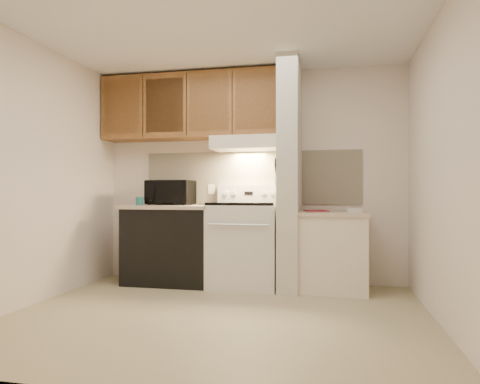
# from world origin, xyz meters

# --- Properties ---
(floor) EXTENTS (3.60, 3.60, 0.00)m
(floor) POSITION_xyz_m (0.00, 0.00, 0.00)
(floor) COLOR tan
(floor) RESTS_ON ground
(ceiling) EXTENTS (3.60, 3.60, 0.00)m
(ceiling) POSITION_xyz_m (0.00, 0.00, 2.50)
(ceiling) COLOR white
(ceiling) RESTS_ON wall_back
(wall_back) EXTENTS (3.60, 2.50, 0.02)m
(wall_back) POSITION_xyz_m (0.00, 1.50, 1.25)
(wall_back) COLOR silver
(wall_back) RESTS_ON floor
(wall_left) EXTENTS (0.02, 3.00, 2.50)m
(wall_left) POSITION_xyz_m (-1.80, 0.00, 1.25)
(wall_left) COLOR silver
(wall_left) RESTS_ON floor
(wall_right) EXTENTS (0.02, 3.00, 2.50)m
(wall_right) POSITION_xyz_m (1.80, 0.00, 1.25)
(wall_right) COLOR silver
(wall_right) RESTS_ON floor
(backsplash) EXTENTS (2.60, 0.02, 0.63)m
(backsplash) POSITION_xyz_m (0.00, 1.49, 1.24)
(backsplash) COLOR #FFF3CD
(backsplash) RESTS_ON wall_back
(range_body) EXTENTS (0.76, 0.65, 0.92)m
(range_body) POSITION_xyz_m (0.00, 1.16, 0.46)
(range_body) COLOR silver
(range_body) RESTS_ON floor
(oven_window) EXTENTS (0.50, 0.01, 0.30)m
(oven_window) POSITION_xyz_m (0.00, 0.84, 0.50)
(oven_window) COLOR black
(oven_window) RESTS_ON range_body
(oven_handle) EXTENTS (0.65, 0.02, 0.02)m
(oven_handle) POSITION_xyz_m (0.00, 0.80, 0.72)
(oven_handle) COLOR silver
(oven_handle) RESTS_ON range_body
(cooktop) EXTENTS (0.74, 0.64, 0.03)m
(cooktop) POSITION_xyz_m (0.00, 1.16, 0.94)
(cooktop) COLOR black
(cooktop) RESTS_ON range_body
(range_backguard) EXTENTS (0.76, 0.08, 0.20)m
(range_backguard) POSITION_xyz_m (0.00, 1.44, 1.05)
(range_backguard) COLOR silver
(range_backguard) RESTS_ON range_body
(range_display) EXTENTS (0.10, 0.01, 0.04)m
(range_display) POSITION_xyz_m (0.00, 1.40, 1.05)
(range_display) COLOR black
(range_display) RESTS_ON range_backguard
(range_knob_left_outer) EXTENTS (0.05, 0.02, 0.05)m
(range_knob_left_outer) POSITION_xyz_m (-0.28, 1.40, 1.05)
(range_knob_left_outer) COLOR silver
(range_knob_left_outer) RESTS_ON range_backguard
(range_knob_left_inner) EXTENTS (0.05, 0.02, 0.05)m
(range_knob_left_inner) POSITION_xyz_m (-0.18, 1.40, 1.05)
(range_knob_left_inner) COLOR silver
(range_knob_left_inner) RESTS_ON range_backguard
(range_knob_right_inner) EXTENTS (0.05, 0.02, 0.05)m
(range_knob_right_inner) POSITION_xyz_m (0.18, 1.40, 1.05)
(range_knob_right_inner) COLOR silver
(range_knob_right_inner) RESTS_ON range_backguard
(range_knob_right_outer) EXTENTS (0.05, 0.02, 0.05)m
(range_knob_right_outer) POSITION_xyz_m (0.28, 1.40, 1.05)
(range_knob_right_outer) COLOR silver
(range_knob_right_outer) RESTS_ON range_backguard
(dishwasher_front) EXTENTS (1.00, 0.63, 0.87)m
(dishwasher_front) POSITION_xyz_m (-0.88, 1.17, 0.43)
(dishwasher_front) COLOR black
(dishwasher_front) RESTS_ON floor
(left_countertop) EXTENTS (1.04, 0.67, 0.04)m
(left_countertop) POSITION_xyz_m (-0.88, 1.17, 0.89)
(left_countertop) COLOR beige
(left_countertop) RESTS_ON dishwasher_front
(spoon_rest) EXTENTS (0.25, 0.15, 0.02)m
(spoon_rest) POSITION_xyz_m (-0.48, 1.36, 0.92)
(spoon_rest) COLOR black
(spoon_rest) RESTS_ON left_countertop
(teal_jar) EXTENTS (0.09, 0.09, 0.10)m
(teal_jar) POSITION_xyz_m (-1.23, 1.06, 0.96)
(teal_jar) COLOR #1F6568
(teal_jar) RESTS_ON left_countertop
(outlet) EXTENTS (0.08, 0.01, 0.12)m
(outlet) POSITION_xyz_m (-0.48, 1.48, 1.10)
(outlet) COLOR #F0E3CD
(outlet) RESTS_ON backsplash
(microwave) EXTENTS (0.54, 0.37, 0.29)m
(microwave) POSITION_xyz_m (-0.93, 1.28, 1.06)
(microwave) COLOR black
(microwave) RESTS_ON left_countertop
(partition_pillar) EXTENTS (0.22, 0.70, 2.50)m
(partition_pillar) POSITION_xyz_m (0.51, 1.15, 1.25)
(partition_pillar) COLOR beige
(partition_pillar) RESTS_ON floor
(pillar_trim) EXTENTS (0.01, 0.70, 0.04)m
(pillar_trim) POSITION_xyz_m (0.39, 1.15, 1.30)
(pillar_trim) COLOR brown
(pillar_trim) RESTS_ON partition_pillar
(knife_strip) EXTENTS (0.02, 0.42, 0.04)m
(knife_strip) POSITION_xyz_m (0.39, 1.10, 1.32)
(knife_strip) COLOR black
(knife_strip) RESTS_ON partition_pillar
(knife_blade_a) EXTENTS (0.01, 0.03, 0.16)m
(knife_blade_a) POSITION_xyz_m (0.38, 0.95, 1.22)
(knife_blade_a) COLOR silver
(knife_blade_a) RESTS_ON knife_strip
(knife_handle_a) EXTENTS (0.02, 0.02, 0.10)m
(knife_handle_a) POSITION_xyz_m (0.38, 0.95, 1.37)
(knife_handle_a) COLOR black
(knife_handle_a) RESTS_ON knife_strip
(knife_blade_b) EXTENTS (0.01, 0.04, 0.18)m
(knife_blade_b) POSITION_xyz_m (0.38, 1.03, 1.21)
(knife_blade_b) COLOR silver
(knife_blade_b) RESTS_ON knife_strip
(knife_handle_b) EXTENTS (0.02, 0.02, 0.10)m
(knife_handle_b) POSITION_xyz_m (0.38, 1.03, 1.37)
(knife_handle_b) COLOR black
(knife_handle_b) RESTS_ON knife_strip
(knife_blade_c) EXTENTS (0.01, 0.04, 0.20)m
(knife_blade_c) POSITION_xyz_m (0.38, 1.09, 1.20)
(knife_blade_c) COLOR silver
(knife_blade_c) RESTS_ON knife_strip
(knife_handle_c) EXTENTS (0.02, 0.02, 0.10)m
(knife_handle_c) POSITION_xyz_m (0.38, 1.10, 1.37)
(knife_handle_c) COLOR black
(knife_handle_c) RESTS_ON knife_strip
(knife_blade_d) EXTENTS (0.01, 0.04, 0.16)m
(knife_blade_d) POSITION_xyz_m (0.38, 1.19, 1.22)
(knife_blade_d) COLOR silver
(knife_blade_d) RESTS_ON knife_strip
(knife_handle_d) EXTENTS (0.02, 0.02, 0.10)m
(knife_handle_d) POSITION_xyz_m (0.38, 1.17, 1.37)
(knife_handle_d) COLOR black
(knife_handle_d) RESTS_ON knife_strip
(knife_blade_e) EXTENTS (0.01, 0.04, 0.18)m
(knife_blade_e) POSITION_xyz_m (0.38, 1.27, 1.21)
(knife_blade_e) COLOR silver
(knife_blade_e) RESTS_ON knife_strip
(knife_handle_e) EXTENTS (0.02, 0.02, 0.10)m
(knife_handle_e) POSITION_xyz_m (0.38, 1.25, 1.37)
(knife_handle_e) COLOR black
(knife_handle_e) RESTS_ON knife_strip
(oven_mitt) EXTENTS (0.03, 0.09, 0.21)m
(oven_mitt) POSITION_xyz_m (0.38, 1.32, 1.22)
(oven_mitt) COLOR slate
(oven_mitt) RESTS_ON partition_pillar
(right_cab_base) EXTENTS (0.70, 0.60, 0.81)m
(right_cab_base) POSITION_xyz_m (0.97, 1.15, 0.40)
(right_cab_base) COLOR #F0E3CD
(right_cab_base) RESTS_ON floor
(right_countertop) EXTENTS (0.74, 0.64, 0.04)m
(right_countertop) POSITION_xyz_m (0.97, 1.15, 0.83)
(right_countertop) COLOR beige
(right_countertop) RESTS_ON right_cab_base
(red_folder) EXTENTS (0.30, 0.37, 0.01)m
(red_folder) POSITION_xyz_m (0.79, 1.25, 0.86)
(red_folder) COLOR #A72333
(red_folder) RESTS_ON right_countertop
(white_box) EXTENTS (0.15, 0.11, 0.04)m
(white_box) POSITION_xyz_m (1.19, 1.05, 0.87)
(white_box) COLOR white
(white_box) RESTS_ON right_countertop
(range_hood) EXTENTS (0.78, 0.44, 0.15)m
(range_hood) POSITION_xyz_m (0.00, 1.28, 1.62)
(range_hood) COLOR #F0E3CD
(range_hood) RESTS_ON upper_cabinets
(hood_lip) EXTENTS (0.78, 0.04, 0.06)m
(hood_lip) POSITION_xyz_m (0.00, 1.07, 1.58)
(hood_lip) COLOR #F0E3CD
(hood_lip) RESTS_ON range_hood
(upper_cabinets) EXTENTS (2.18, 0.33, 0.77)m
(upper_cabinets) POSITION_xyz_m (-0.69, 1.32, 2.08)
(upper_cabinets) COLOR brown
(upper_cabinets) RESTS_ON wall_back
(cab_door_a) EXTENTS (0.46, 0.01, 0.63)m
(cab_door_a) POSITION_xyz_m (-1.51, 1.17, 2.08)
(cab_door_a) COLOR brown
(cab_door_a) RESTS_ON upper_cabinets
(cab_gap_a) EXTENTS (0.01, 0.01, 0.73)m
(cab_gap_a) POSITION_xyz_m (-1.23, 1.16, 2.08)
(cab_gap_a) COLOR black
(cab_gap_a) RESTS_ON upper_cabinets
(cab_door_b) EXTENTS (0.46, 0.01, 0.63)m
(cab_door_b) POSITION_xyz_m (-0.96, 1.17, 2.08)
(cab_door_b) COLOR brown
(cab_door_b) RESTS_ON upper_cabinets
(cab_gap_b) EXTENTS (0.01, 0.01, 0.73)m
(cab_gap_b) POSITION_xyz_m (-0.69, 1.16, 2.08)
(cab_gap_b) COLOR black
(cab_gap_b) RESTS_ON upper_cabinets
(cab_door_c) EXTENTS (0.46, 0.01, 0.63)m
(cab_door_c) POSITION_xyz_m (-0.42, 1.17, 2.08)
(cab_door_c) COLOR brown
(cab_door_c) RESTS_ON upper_cabinets
(cab_gap_c) EXTENTS (0.01, 0.01, 0.73)m
(cab_gap_c) POSITION_xyz_m (-0.14, 1.16, 2.08)
(cab_gap_c) COLOR black
(cab_gap_c) RESTS_ON upper_cabinets
(cab_door_d) EXTENTS (0.46, 0.01, 0.63)m
(cab_door_d) POSITION_xyz_m (0.13, 1.17, 2.08)
(cab_door_d) COLOR brown
(cab_door_d) RESTS_ON upper_cabinets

